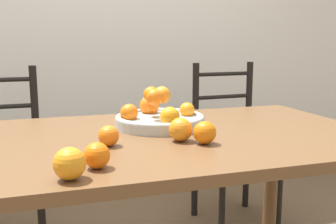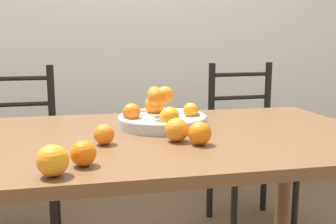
# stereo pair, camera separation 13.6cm
# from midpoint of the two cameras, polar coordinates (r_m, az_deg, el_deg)

# --- Properties ---
(wall_back) EXTENTS (8.00, 0.06, 2.60)m
(wall_back) POSITION_cam_midpoint_polar(r_m,az_deg,el_deg) (2.87, -5.72, 14.08)
(wall_back) COLOR silver
(wall_back) RESTS_ON ground_plane
(dining_table) EXTENTS (1.56, 0.90, 0.77)m
(dining_table) POSITION_cam_midpoint_polar(r_m,az_deg,el_deg) (1.43, 1.69, -7.42)
(dining_table) COLOR brown
(dining_table) RESTS_ON ground_plane
(fruit_bowl) EXTENTS (0.35, 0.35, 0.16)m
(fruit_bowl) POSITION_cam_midpoint_polar(r_m,az_deg,el_deg) (1.52, 1.60, -0.69)
(fruit_bowl) COLOR #B2B7B2
(fruit_bowl) RESTS_ON dining_table
(orange_loose_0) EXTENTS (0.07, 0.07, 0.07)m
(orange_loose_0) POSITION_cam_midpoint_polar(r_m,az_deg,el_deg) (1.26, -6.25, -3.30)
(orange_loose_0) COLOR orange
(orange_loose_0) RESTS_ON dining_table
(orange_loose_1) EXTENTS (0.08, 0.08, 0.08)m
(orange_loose_1) POSITION_cam_midpoint_polar(r_m,az_deg,el_deg) (0.98, -12.63, -6.94)
(orange_loose_1) COLOR orange
(orange_loose_1) RESTS_ON dining_table
(orange_loose_2) EXTENTS (0.08, 0.08, 0.08)m
(orange_loose_2) POSITION_cam_midpoint_polar(r_m,az_deg,el_deg) (1.29, 4.28, -2.62)
(orange_loose_2) COLOR orange
(orange_loose_2) RESTS_ON dining_table
(orange_loose_3) EXTENTS (0.07, 0.07, 0.07)m
(orange_loose_3) POSITION_cam_midpoint_polar(r_m,az_deg,el_deg) (1.26, 7.73, -3.13)
(orange_loose_3) COLOR orange
(orange_loose_3) RESTS_ON dining_table
(orange_loose_4) EXTENTS (0.07, 0.07, 0.07)m
(orange_loose_4) POSITION_cam_midpoint_polar(r_m,az_deg,el_deg) (1.05, -8.60, -6.00)
(orange_loose_4) COLOR orange
(orange_loose_4) RESTS_ON dining_table
(chair_left) EXTENTS (0.43, 0.41, 0.97)m
(chair_left) POSITION_cam_midpoint_polar(r_m,az_deg,el_deg) (2.22, -19.59, -6.88)
(chair_left) COLOR black
(chair_left) RESTS_ON ground_plane
(chair_right) EXTENTS (0.44, 0.42, 0.97)m
(chair_right) POSITION_cam_midpoint_polar(r_m,az_deg,el_deg) (2.42, 13.23, -5.15)
(chair_right) COLOR black
(chair_right) RESTS_ON ground_plane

